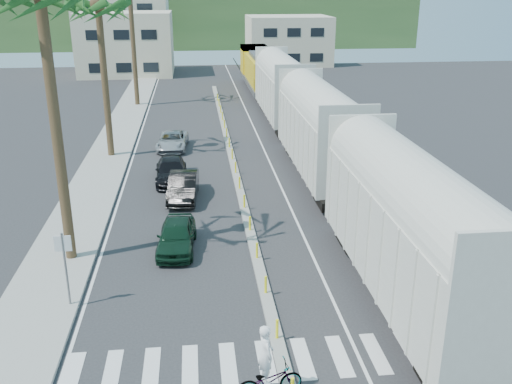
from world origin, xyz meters
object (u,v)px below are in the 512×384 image
at_px(cyclist, 268,374).
at_px(street_sign, 65,259).
at_px(car_lead, 177,236).
at_px(car_second, 183,187).

bearing_deg(cyclist, street_sign, 39.53).
distance_m(street_sign, car_lead, 6.07).
distance_m(street_sign, cyclist, 8.80).
height_order(car_second, cyclist, cyclist).
bearing_deg(cyclist, car_second, -1.49).
distance_m(car_lead, cyclist, 10.53).
height_order(street_sign, car_second, street_sign).
bearing_deg(street_sign, car_lead, 49.68).
xyz_separation_m(street_sign, car_second, (4.07, 11.06, -1.25)).
xyz_separation_m(car_lead, cyclist, (2.82, -10.15, 0.06)).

